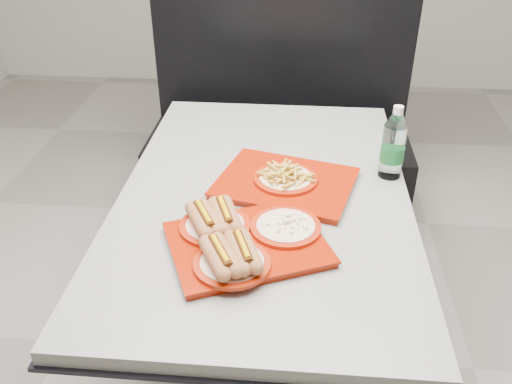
# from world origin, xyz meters

# --- Properties ---
(ground) EXTENTS (6.00, 6.00, 0.00)m
(ground) POSITION_xyz_m (0.00, 0.00, 0.00)
(ground) COLOR gray
(ground) RESTS_ON ground
(diner_table) EXTENTS (0.92, 1.42, 0.75)m
(diner_table) POSITION_xyz_m (0.00, 0.00, 0.58)
(diner_table) COLOR black
(diner_table) RESTS_ON ground
(booth_bench) EXTENTS (1.30, 0.57, 1.35)m
(booth_bench) POSITION_xyz_m (0.00, 1.09, 0.40)
(booth_bench) COLOR black
(booth_bench) RESTS_ON ground
(tray_near) EXTENTS (0.50, 0.45, 0.09)m
(tray_near) POSITION_xyz_m (-0.04, -0.30, 0.78)
(tray_near) COLOR #8C1703
(tray_near) RESTS_ON diner_table
(tray_far) EXTENTS (0.49, 0.42, 0.08)m
(tray_far) POSITION_xyz_m (0.06, 0.03, 0.77)
(tray_far) COLOR #8C1703
(tray_far) RESTS_ON diner_table
(water_bottle) EXTENTS (0.08, 0.08, 0.24)m
(water_bottle) POSITION_xyz_m (0.40, 0.13, 0.86)
(water_bottle) COLOR silver
(water_bottle) RESTS_ON diner_table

